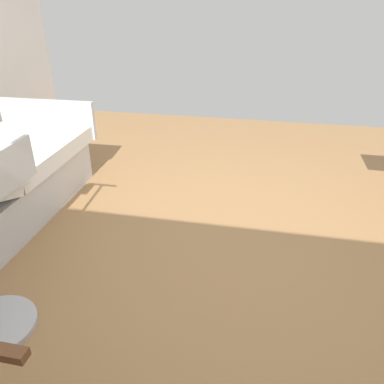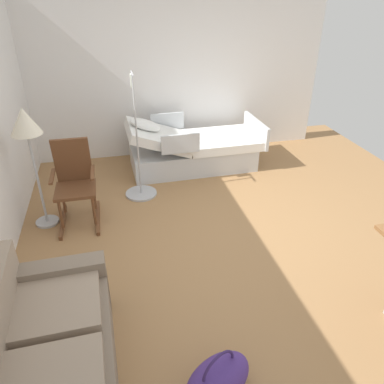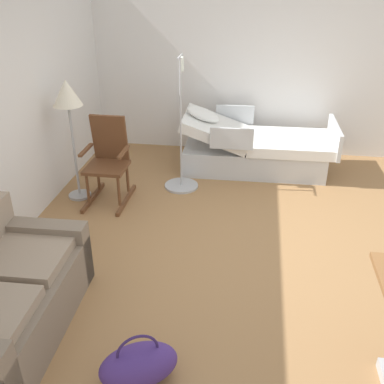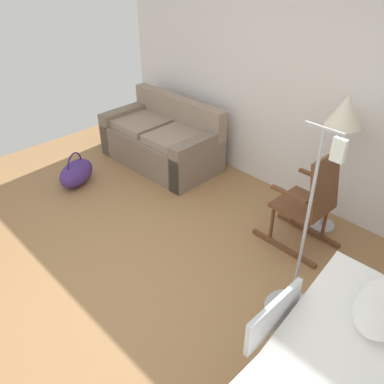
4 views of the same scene
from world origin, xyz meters
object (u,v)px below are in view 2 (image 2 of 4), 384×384
at_px(couch, 48,362).
at_px(floor_lamp, 26,130).
at_px(duffel_bag, 218,380).
at_px(hospital_bed, 193,150).
at_px(rocking_chair, 75,183).
at_px(iv_pole, 140,179).

distance_m(couch, floor_lamp, 2.52).
distance_m(floor_lamp, duffel_bag, 3.19).
bearing_deg(hospital_bed, rocking_chair, 123.53).
bearing_deg(rocking_chair, duffel_bag, -158.50).
xyz_separation_m(hospital_bed, floor_lamp, (-1.18, 2.15, 0.93)).
relative_size(hospital_bed, rocking_chair, 2.03).
bearing_deg(couch, rocking_chair, -2.97).
bearing_deg(duffel_bag, rocking_chair, 21.50).
relative_size(floor_lamp, iv_pole, 0.88).
distance_m(couch, rocking_chair, 2.36).
height_order(couch, iv_pole, iv_pole).
relative_size(rocking_chair, floor_lamp, 0.71).
bearing_deg(iv_pole, hospital_bed, -52.11).
relative_size(rocking_chair, iv_pole, 0.62).
bearing_deg(duffel_bag, floor_lamp, 28.93).
xyz_separation_m(duffel_bag, iv_pole, (3.08, 0.22, 0.10)).
xyz_separation_m(hospital_bed, iv_pole, (-0.72, 0.92, -0.04)).
relative_size(rocking_chair, duffel_bag, 1.63).
height_order(couch, rocking_chair, rocking_chair).
xyz_separation_m(couch, iv_pole, (2.78, -0.94, -0.06)).
relative_size(couch, rocking_chair, 1.55).
bearing_deg(floor_lamp, rocking_chair, -86.91).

